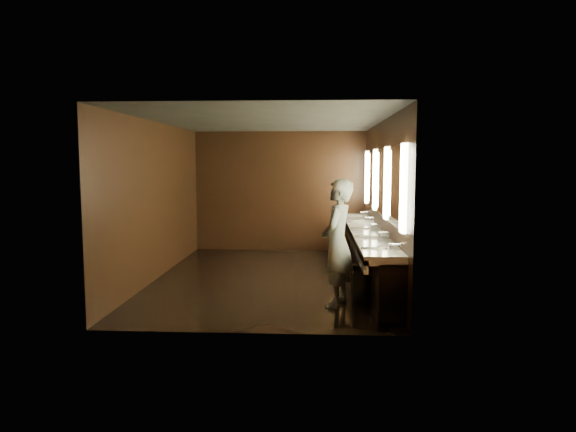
# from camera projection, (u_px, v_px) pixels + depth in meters

# --- Properties ---
(floor) EXTENTS (6.00, 6.00, 0.00)m
(floor) POSITION_uv_depth(u_px,v_px,m) (269.00, 278.00, 9.25)
(floor) COLOR black
(floor) RESTS_ON ground
(ceiling) EXTENTS (4.00, 6.00, 0.02)m
(ceiling) POSITION_uv_depth(u_px,v_px,m) (268.00, 121.00, 8.96)
(ceiling) COLOR #2D2D2B
(ceiling) RESTS_ON wall_back
(wall_back) EXTENTS (4.00, 0.02, 2.80)m
(wall_back) POSITION_uv_depth(u_px,v_px,m) (280.00, 191.00, 12.09)
(wall_back) COLOR black
(wall_back) RESTS_ON floor
(wall_front) EXTENTS (4.00, 0.02, 2.80)m
(wall_front) POSITION_uv_depth(u_px,v_px,m) (245.00, 220.00, 6.13)
(wall_front) COLOR black
(wall_front) RESTS_ON floor
(wall_left) EXTENTS (0.02, 6.00, 2.80)m
(wall_left) POSITION_uv_depth(u_px,v_px,m) (158.00, 200.00, 9.22)
(wall_left) COLOR black
(wall_left) RESTS_ON floor
(wall_right) EXTENTS (0.02, 6.00, 2.80)m
(wall_right) POSITION_uv_depth(u_px,v_px,m) (382.00, 201.00, 9.00)
(wall_right) COLOR black
(wall_right) RESTS_ON floor
(sink_counter) EXTENTS (0.55, 5.40, 1.01)m
(sink_counter) POSITION_uv_depth(u_px,v_px,m) (369.00, 252.00, 9.11)
(sink_counter) COLOR black
(sink_counter) RESTS_ON floor
(mirror_band) EXTENTS (0.06, 5.03, 1.15)m
(mirror_band) POSITION_uv_depth(u_px,v_px,m) (381.00, 181.00, 8.96)
(mirror_band) COLOR #FBF4BD
(mirror_band) RESTS_ON wall_right
(person) EXTENTS (0.62, 0.77, 1.84)m
(person) POSITION_uv_depth(u_px,v_px,m) (337.00, 243.00, 7.40)
(person) COLOR #93B6DB
(person) RESTS_ON floor
(trash_bin) EXTENTS (0.39, 0.39, 0.59)m
(trash_bin) POSITION_uv_depth(u_px,v_px,m) (365.00, 284.00, 7.56)
(trash_bin) COLOR black
(trash_bin) RESTS_ON floor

